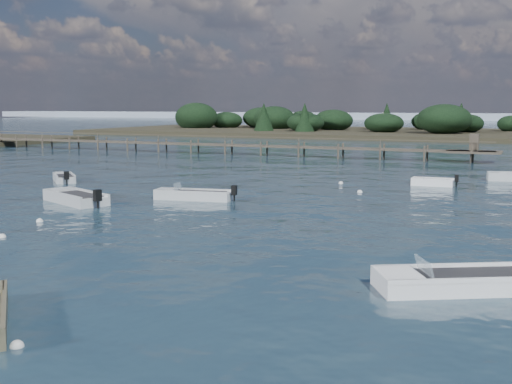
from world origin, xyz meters
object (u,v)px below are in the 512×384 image
at_px(tender_far_grey, 64,179).
at_px(jetty, 228,145).
at_px(tender_far_grey_b, 511,178).
at_px(dinghy_mid_white_a, 458,285).
at_px(tender_far_white, 433,184).
at_px(dinghy_extra_a, 193,197).
at_px(dinghy_mid_grey, 76,200).

relative_size(tender_far_grey, jetty, 0.05).
bearing_deg(tender_far_grey_b, dinghy_mid_white_a, -90.24).
xyz_separation_m(dinghy_mid_white_a, tender_far_white, (-4.52, 24.68, -0.01)).
height_order(dinghy_extra_a, tender_far_grey_b, tender_far_grey_b).
height_order(dinghy_mid_grey, tender_far_white, dinghy_mid_grey).
bearing_deg(dinghy_extra_a, dinghy_mid_white_a, -38.28).
xyz_separation_m(dinghy_mid_grey, tender_far_grey_b, (21.44, 20.96, 0.00)).
relative_size(tender_far_grey_b, jetty, 0.06).
relative_size(dinghy_extra_a, tender_far_white, 1.60).
distance_m(dinghy_extra_a, tender_far_white, 16.64).
height_order(dinghy_extra_a, dinghy_mid_grey, dinghy_mid_grey).
bearing_deg(tender_far_grey, tender_far_grey_b, 24.84).
bearing_deg(tender_far_white, dinghy_extra_a, -133.54).
bearing_deg(tender_far_white, dinghy_mid_white_a, -79.63).
height_order(dinghy_mid_grey, jetty, jetty).
xyz_separation_m(tender_far_grey_b, jetty, (-29.67, 14.43, 0.81)).
distance_m(dinghy_mid_grey, tender_far_grey_b, 29.98).
xyz_separation_m(dinghy_mid_grey, jetty, (-8.24, 35.39, 0.81)).
bearing_deg(jetty, dinghy_mid_white_a, -56.28).
bearing_deg(dinghy_extra_a, tender_far_grey, 162.89).
relative_size(dinghy_extra_a, tender_far_grey_b, 1.34).
distance_m(dinghy_mid_white_a, dinghy_mid_grey, 23.09).
bearing_deg(tender_far_white, tender_far_grey_b, 48.02).
bearing_deg(tender_far_grey, jetty, 91.84).
bearing_deg(tender_far_grey_b, tender_far_white, -131.98).
bearing_deg(dinghy_mid_grey, jetty, 103.10).
relative_size(dinghy_extra_a, tender_far_grey, 1.54).
bearing_deg(dinghy_mid_grey, dinghy_extra_a, 34.99).
xyz_separation_m(dinghy_extra_a, dinghy_mid_grey, (-5.33, -3.73, 0.01)).
distance_m(tender_far_white, jetty, 31.80).
height_order(tender_far_grey, jetty, jetty).
distance_m(tender_far_grey, dinghy_mid_white_a, 33.07).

